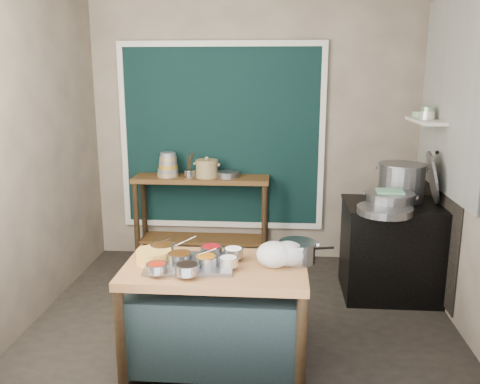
# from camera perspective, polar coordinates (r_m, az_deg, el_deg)

# --- Properties ---
(floor) EXTENTS (3.50, 3.00, 0.02)m
(floor) POSITION_cam_1_polar(r_m,az_deg,el_deg) (4.50, 0.44, -13.80)
(floor) COLOR black
(floor) RESTS_ON ground
(back_wall) EXTENTS (3.50, 0.02, 2.80)m
(back_wall) POSITION_cam_1_polar(r_m,az_deg,el_deg) (5.55, 1.58, 6.68)
(back_wall) COLOR gray
(back_wall) RESTS_ON floor
(left_wall) EXTENTS (0.02, 3.00, 2.80)m
(left_wall) POSITION_cam_1_polar(r_m,az_deg,el_deg) (4.53, -22.39, 4.19)
(left_wall) COLOR gray
(left_wall) RESTS_ON floor
(right_wall) EXTENTS (0.02, 3.00, 2.80)m
(right_wall) POSITION_cam_1_polar(r_m,az_deg,el_deg) (4.31, 24.58, 3.56)
(right_wall) COLOR gray
(right_wall) RESTS_ON floor
(curtain_panel) EXTENTS (2.10, 0.02, 1.90)m
(curtain_panel) POSITION_cam_1_polar(r_m,az_deg,el_deg) (5.54, -2.08, 6.15)
(curtain_panel) COLOR black
(curtain_panel) RESTS_ON back_wall
(curtain_frame) EXTENTS (2.22, 0.03, 2.02)m
(curtain_frame) POSITION_cam_1_polar(r_m,az_deg,el_deg) (5.53, -2.09, 6.14)
(curtain_frame) COLOR beige
(curtain_frame) RESTS_ON back_wall
(tile_panel) EXTENTS (0.02, 1.70, 1.70)m
(tile_panel) POSITION_cam_1_polar(r_m,az_deg,el_deg) (4.77, 22.59, 10.04)
(tile_panel) COLOR #B2B2AA
(tile_panel) RESTS_ON right_wall
(soot_patch) EXTENTS (0.01, 1.30, 1.30)m
(soot_patch) POSITION_cam_1_polar(r_m,az_deg,el_deg) (5.05, 21.15, -3.00)
(soot_patch) COLOR black
(soot_patch) RESTS_ON right_wall
(wall_shelf) EXTENTS (0.22, 0.70, 0.03)m
(wall_shelf) POSITION_cam_1_polar(r_m,az_deg,el_deg) (5.05, 20.17, 7.51)
(wall_shelf) COLOR beige
(wall_shelf) RESTS_ON right_wall
(prep_table) EXTENTS (1.25, 0.72, 0.75)m
(prep_table) POSITION_cam_1_polar(r_m,az_deg,el_deg) (3.67, -2.74, -13.67)
(prep_table) COLOR #905F34
(prep_table) RESTS_ON floor
(back_counter) EXTENTS (1.45, 0.40, 0.95)m
(back_counter) POSITION_cam_1_polar(r_m,az_deg,el_deg) (5.56, -4.28, -3.06)
(back_counter) COLOR #543618
(back_counter) RESTS_ON floor
(stove_block) EXTENTS (0.90, 0.68, 0.85)m
(stove_block) POSITION_cam_1_polar(r_m,az_deg,el_deg) (4.94, 16.85, -6.37)
(stove_block) COLOR black
(stove_block) RESTS_ON floor
(stove_top) EXTENTS (0.92, 0.69, 0.03)m
(stove_top) POSITION_cam_1_polar(r_m,az_deg,el_deg) (4.81, 17.19, -1.42)
(stove_top) COLOR black
(stove_top) RESTS_ON stove_block
(condiment_tray) EXTENTS (0.61, 0.45, 0.03)m
(condiment_tray) POSITION_cam_1_polar(r_m,az_deg,el_deg) (3.52, -5.59, -8.00)
(condiment_tray) COLOR gray
(condiment_tray) RESTS_ON prep_table
(condiment_bowls) EXTENTS (0.66, 0.51, 0.07)m
(condiment_bowls) POSITION_cam_1_polar(r_m,az_deg,el_deg) (3.49, -5.31, -7.37)
(condiment_bowls) COLOR gray
(condiment_bowls) RESTS_ON condiment_tray
(yellow_basin) EXTENTS (0.31, 0.31, 0.09)m
(yellow_basin) POSITION_cam_1_polar(r_m,az_deg,el_deg) (3.59, -9.64, -7.13)
(yellow_basin) COLOR gold
(yellow_basin) RESTS_ON prep_table
(saucepan) EXTENTS (0.33, 0.33, 0.15)m
(saucepan) POSITION_cam_1_polar(r_m,az_deg,el_deg) (3.57, 6.45, -6.67)
(saucepan) COLOR gray
(saucepan) RESTS_ON prep_table
(plastic_bag_a) EXTENTS (0.26, 0.23, 0.18)m
(plastic_bag_a) POSITION_cam_1_polar(r_m,az_deg,el_deg) (3.46, 3.83, -7.01)
(plastic_bag_a) COLOR white
(plastic_bag_a) RESTS_ON prep_table
(plastic_bag_b) EXTENTS (0.25, 0.22, 0.17)m
(plastic_bag_b) POSITION_cam_1_polar(r_m,az_deg,el_deg) (3.50, 5.44, -6.89)
(plastic_bag_b) COLOR white
(plastic_bag_b) RESTS_ON prep_table
(bowl_stack) EXTENTS (0.23, 0.23, 0.26)m
(bowl_stack) POSITION_cam_1_polar(r_m,az_deg,el_deg) (5.48, -8.06, 2.90)
(bowl_stack) COLOR tan
(bowl_stack) RESTS_ON back_counter
(utensil_cup) EXTENTS (0.16, 0.16, 0.08)m
(utensil_cup) POSITION_cam_1_polar(r_m,az_deg,el_deg) (5.43, -5.62, 2.09)
(utensil_cup) COLOR gray
(utensil_cup) RESTS_ON back_counter
(ceramic_crock) EXTENTS (0.30, 0.30, 0.17)m
(ceramic_crock) POSITION_cam_1_polar(r_m,az_deg,el_deg) (5.39, -3.75, 2.53)
(ceramic_crock) COLOR olive
(ceramic_crock) RESTS_ON back_counter
(wide_bowl) EXTENTS (0.29, 0.29, 0.06)m
(wide_bowl) POSITION_cam_1_polar(r_m,az_deg,el_deg) (5.39, -1.39, 1.99)
(wide_bowl) COLOR gray
(wide_bowl) RESTS_ON back_counter
(stock_pot) EXTENTS (0.50, 0.50, 0.35)m
(stock_pot) POSITION_cam_1_polar(r_m,az_deg,el_deg) (4.91, 17.68, 1.08)
(stock_pot) COLOR gray
(stock_pot) RESTS_ON stove_top
(pot_lid) EXTENTS (0.19, 0.50, 0.48)m
(pot_lid) POSITION_cam_1_polar(r_m,az_deg,el_deg) (4.89, 20.81, 1.55)
(pot_lid) COLOR gray
(pot_lid) RESTS_ON stove_top
(steamer) EXTENTS (0.55, 0.55, 0.14)m
(steamer) POSITION_cam_1_polar(r_m,az_deg,el_deg) (4.61, 16.43, -0.90)
(steamer) COLOR gray
(steamer) RESTS_ON stove_top
(green_cloth) EXTENTS (0.24, 0.19, 0.02)m
(green_cloth) POSITION_cam_1_polar(r_m,az_deg,el_deg) (4.60, 16.50, 0.06)
(green_cloth) COLOR #5DA17A
(green_cloth) RESTS_ON steamer
(shallow_pan) EXTENTS (0.60, 0.60, 0.06)m
(shallow_pan) POSITION_cam_1_polar(r_m,az_deg,el_deg) (4.43, 15.94, -2.00)
(shallow_pan) COLOR gray
(shallow_pan) RESTS_ON stove_top
(shelf_bowl_stack) EXTENTS (0.14, 0.14, 0.11)m
(shelf_bowl_stack) POSITION_cam_1_polar(r_m,az_deg,el_deg) (5.01, 20.32, 8.25)
(shelf_bowl_stack) COLOR silver
(shelf_bowl_stack) RESTS_ON wall_shelf
(shelf_bowl_green) EXTENTS (0.19, 0.19, 0.06)m
(shelf_bowl_green) POSITION_cam_1_polar(r_m,az_deg,el_deg) (5.24, 19.62, 8.20)
(shelf_bowl_green) COLOR gray
(shelf_bowl_green) RESTS_ON wall_shelf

